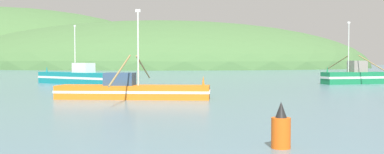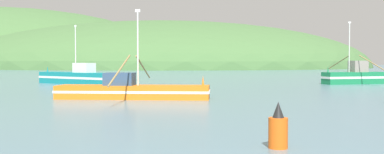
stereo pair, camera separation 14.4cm
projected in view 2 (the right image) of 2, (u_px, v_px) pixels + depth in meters
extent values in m
ellipsoid|color=#47703D|center=(165.00, 67.00, 197.58)|extent=(176.37, 141.09, 39.25)
ellipsoid|color=#47703D|center=(4.00, 66.00, 246.75)|extent=(193.66, 154.93, 62.36)
cube|color=orange|center=(133.00, 92.00, 32.50)|extent=(11.19, 3.61, 0.98)
cube|color=white|center=(133.00, 91.00, 32.50)|extent=(11.30, 3.65, 0.18)
cone|color=orange|center=(203.00, 81.00, 32.10)|extent=(0.22, 0.22, 0.70)
cube|color=#334C6B|center=(120.00, 79.00, 32.54)|extent=(2.27, 1.88, 0.91)
cylinder|color=silver|center=(138.00, 49.00, 32.36)|extent=(0.12, 0.12, 5.26)
cube|color=white|center=(138.00, 11.00, 32.26)|extent=(0.36, 0.07, 0.20)
cylinder|color=#997F4C|center=(143.00, 68.00, 36.49)|extent=(0.83, 5.84, 1.96)
cylinder|color=#997F4C|center=(120.00, 70.00, 28.38)|extent=(0.83, 5.84, 1.96)
cube|color=#147F84|center=(75.00, 78.00, 53.29)|extent=(10.25, 8.88, 1.39)
cube|color=white|center=(75.00, 78.00, 53.29)|extent=(10.36, 8.97, 0.25)
cone|color=#147F84|center=(48.00, 69.00, 56.48)|extent=(0.28, 0.28, 0.70)
cube|color=silver|center=(84.00, 68.00, 52.29)|extent=(2.82, 2.68, 1.12)
cylinder|color=silver|center=(76.00, 50.00, 53.12)|extent=(0.12, 0.12, 5.37)
cube|color=white|center=(75.00, 26.00, 53.02)|extent=(0.30, 0.25, 0.20)
cube|color=#197A47|center=(354.00, 78.00, 53.57)|extent=(7.94, 3.67, 1.41)
cube|color=white|center=(354.00, 77.00, 53.57)|extent=(8.02, 3.71, 0.25)
cone|color=#197A47|center=(328.00, 69.00, 52.56)|extent=(0.24, 0.24, 0.70)
cube|color=gray|center=(358.00, 66.00, 53.68)|extent=(2.17, 1.85, 1.36)
cylinder|color=silver|center=(349.00, 48.00, 53.26)|extent=(0.12, 0.12, 5.77)
cube|color=white|center=(350.00, 22.00, 53.15)|extent=(0.36, 0.11, 0.20)
cylinder|color=#997F4C|center=(372.00, 63.00, 50.47)|extent=(1.15, 4.35, 1.79)
cylinder|color=#997F4C|center=(338.00, 62.00, 56.55)|extent=(1.15, 4.35, 1.79)
cylinder|color=#E55914|center=(278.00, 133.00, 14.07)|extent=(0.61, 0.61, 0.97)
cone|color=black|center=(278.00, 110.00, 14.04)|extent=(0.37, 0.37, 0.50)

